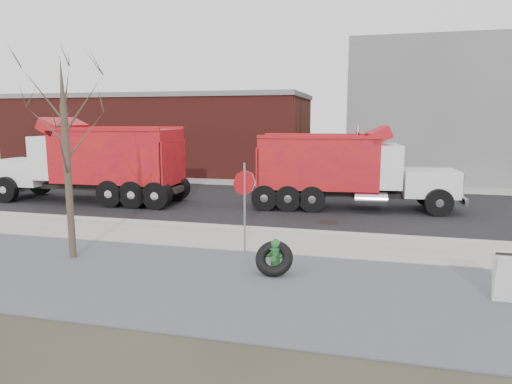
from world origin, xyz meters
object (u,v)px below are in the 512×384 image
(truck_tire, at_px, (274,258))
(dump_truck_red_a, at_px, (344,167))
(dump_truck_red_b, at_px, (95,160))
(stop_sign, at_px, (244,192))
(fire_hydrant, at_px, (275,257))

(truck_tire, relative_size, dump_truck_red_a, 0.11)
(dump_truck_red_a, height_order, dump_truck_red_b, dump_truck_red_b)
(dump_truck_red_a, bearing_deg, dump_truck_red_b, -179.24)
(stop_sign, bearing_deg, fire_hydrant, -73.44)
(truck_tire, xyz_separation_m, dump_truck_red_b, (-9.59, 7.43, 1.46))
(fire_hydrant, distance_m, dump_truck_red_b, 12.13)
(fire_hydrant, distance_m, truck_tire, 0.16)
(fire_hydrant, bearing_deg, stop_sign, 133.23)
(fire_hydrant, bearing_deg, truck_tire, -87.83)
(fire_hydrant, relative_size, dump_truck_red_b, 0.10)
(dump_truck_red_b, bearing_deg, fire_hydrant, 141.67)
(fire_hydrant, height_order, dump_truck_red_a, dump_truck_red_a)
(fire_hydrant, height_order, dump_truck_red_b, dump_truck_red_b)
(truck_tire, bearing_deg, stop_sign, 127.37)
(fire_hydrant, height_order, truck_tire, fire_hydrant)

